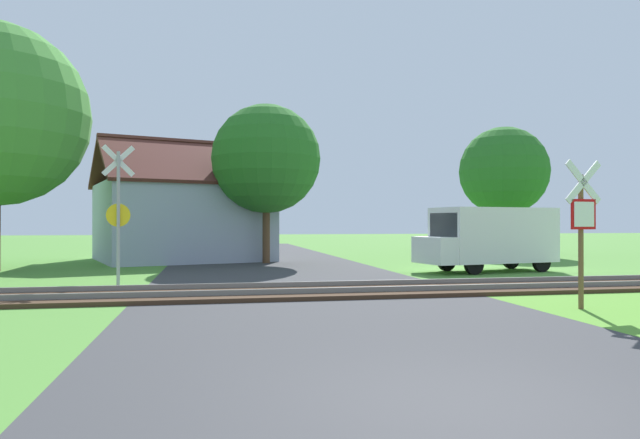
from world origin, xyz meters
TOP-DOWN VIEW (x-y plane):
  - ground_plane at (0.00, 0.00)m, footprint 160.00×160.00m
  - road_asphalt at (0.00, 2.00)m, footprint 7.96×80.00m
  - rail_track at (0.00, 8.84)m, footprint 60.00×2.60m
  - stop_sign_near at (4.93, 5.38)m, footprint 0.87×0.19m
  - crossing_sign_far at (-4.79, 11.69)m, footprint 0.87×0.20m
  - house at (-3.59, 22.28)m, footprint 9.02×8.63m
  - tree_center at (0.04, 19.52)m, footprint 4.63×4.63m
  - tree_far at (13.42, 23.84)m, footprint 4.80×4.80m
  - mail_truck at (7.34, 13.80)m, footprint 5.16×2.75m

SIDE VIEW (x-z plane):
  - ground_plane at x=0.00m, z-range 0.00..0.00m
  - road_asphalt at x=0.00m, z-range 0.00..0.01m
  - rail_track at x=0.00m, z-range -0.05..0.17m
  - mail_truck at x=7.34m, z-range 0.12..2.36m
  - stop_sign_near at x=4.93m, z-range 0.23..3.19m
  - house at x=-3.59m, z-range -0.89..4.70m
  - crossing_sign_far at x=-4.79m, z-range 0.21..4.07m
  - tree_center at x=0.04m, z-range 1.05..7.81m
  - tree_far at x=13.42m, z-range 1.06..8.01m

